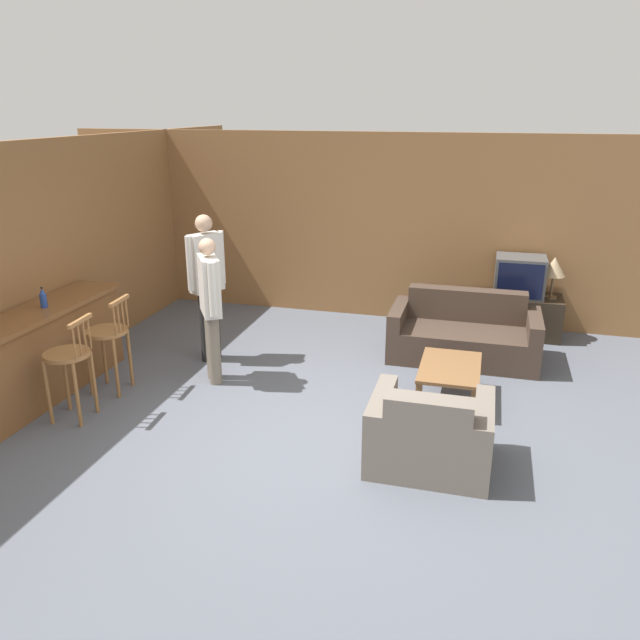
% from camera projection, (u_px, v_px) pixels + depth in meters
% --- Properties ---
extents(ground_plane, '(24.00, 24.00, 0.00)m').
position_uv_depth(ground_plane, '(307.00, 435.00, 5.86)').
color(ground_plane, '#565B66').
extents(wall_back, '(9.40, 0.08, 2.60)m').
position_uv_depth(wall_back, '(380.00, 228.00, 8.79)').
color(wall_back, olive).
rests_on(wall_back, ground_plane).
extents(wall_left, '(0.08, 8.67, 2.60)m').
position_uv_depth(wall_left, '(78.00, 249.00, 7.46)').
color(wall_left, olive).
rests_on(wall_left, ground_plane).
extents(bar_counter, '(0.55, 2.30, 0.96)m').
position_uv_depth(bar_counter, '(40.00, 354.00, 6.48)').
color(bar_counter, brown).
rests_on(bar_counter, ground_plane).
extents(bar_chair_near, '(0.47, 0.47, 1.05)m').
position_uv_depth(bar_chair_near, '(69.00, 362.00, 5.99)').
color(bar_chair_near, '#996638').
rests_on(bar_chair_near, ground_plane).
extents(bar_chair_mid, '(0.47, 0.47, 1.05)m').
position_uv_depth(bar_chair_mid, '(108.00, 338.00, 6.59)').
color(bar_chair_mid, '#996638').
rests_on(bar_chair_mid, ground_plane).
extents(couch_far, '(1.75, 0.90, 0.79)m').
position_uv_depth(couch_far, '(464.00, 336.00, 7.59)').
color(couch_far, '#423328').
rests_on(couch_far, ground_plane).
extents(armchair_near, '(1.02, 0.86, 0.77)m').
position_uv_depth(armchair_near, '(430.00, 436.00, 5.28)').
color(armchair_near, '#70665B').
rests_on(armchair_near, ground_plane).
extents(coffee_table, '(0.61, 0.93, 0.40)m').
position_uv_depth(coffee_table, '(450.00, 371.00, 6.43)').
color(coffee_table, brown).
rests_on(coffee_table, ground_plane).
extents(tv_unit, '(1.15, 0.54, 0.55)m').
position_uv_depth(tv_unit, '(515.00, 315.00, 8.33)').
color(tv_unit, '#2D2319').
rests_on(tv_unit, ground_plane).
extents(tv, '(0.63, 0.50, 0.53)m').
position_uv_depth(tv, '(520.00, 276.00, 8.15)').
color(tv, '#4C4C4C').
rests_on(tv, tv_unit).
extents(bottle, '(0.07, 0.07, 0.22)m').
position_uv_depth(bottle, '(43.00, 298.00, 6.41)').
color(bottle, '#234293').
rests_on(bottle, bar_counter).
extents(table_lamp, '(0.29, 0.29, 0.55)m').
position_uv_depth(table_lamp, '(554.00, 268.00, 8.01)').
color(table_lamp, brown).
rests_on(table_lamp, tv_unit).
extents(person_by_window, '(0.34, 0.46, 1.76)m').
position_uv_depth(person_by_window, '(207.00, 279.00, 7.29)').
color(person_by_window, black).
rests_on(person_by_window, ground_plane).
extents(person_by_counter, '(0.40, 0.51, 1.62)m').
position_uv_depth(person_by_counter, '(210.00, 303.00, 6.73)').
color(person_by_counter, '#756B5B').
rests_on(person_by_counter, ground_plane).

